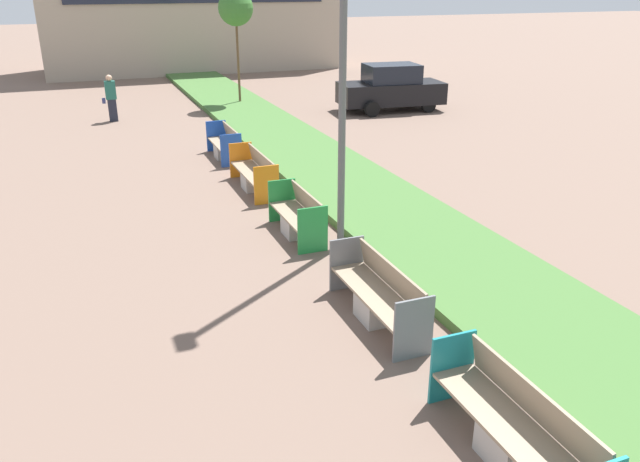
{
  "coord_description": "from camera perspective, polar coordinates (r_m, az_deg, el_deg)",
  "views": [
    {
      "loc": [
        -3.06,
        2.89,
        4.98
      ],
      "look_at": [
        0.9,
        13.01,
        0.6
      ],
      "focal_mm": 35.0,
      "sensor_mm": 36.0,
      "label": 1
    }
  ],
  "objects": [
    {
      "name": "bench_orange_frame",
      "position": [
        16.0,
        -6.0,
        5.12
      ],
      "size": [
        0.65,
        2.44,
        0.94
      ],
      "color": "#ADA8A0",
      "rests_on": "ground"
    },
    {
      "name": "bench_grey_frame",
      "position": [
        9.82,
        5.39,
        -6.1
      ],
      "size": [
        0.65,
        2.37,
        0.94
      ],
      "color": "#ADA8A0",
      "rests_on": "ground"
    },
    {
      "name": "bench_teal_frame",
      "position": [
        7.5,
        17.31,
        -17.09
      ],
      "size": [
        0.65,
        2.43,
        0.94
      ],
      "color": "#ADA8A0",
      "rests_on": "ground"
    },
    {
      "name": "parked_car_distant",
      "position": [
        26.08,
        6.51,
        12.86
      ],
      "size": [
        4.38,
        2.24,
        1.86
      ],
      "rotation": [
        0.0,
        0.0,
        -0.12
      ],
      "color": "black",
      "rests_on": "ground"
    },
    {
      "name": "bench_green_frame",
      "position": [
        12.99,
        -2.02,
        1.12
      ],
      "size": [
        0.65,
        1.95,
        0.94
      ],
      "color": "#ADA8A0",
      "rests_on": "ground"
    },
    {
      "name": "street_lamp_post",
      "position": [
        11.6,
        2.17,
        19.71
      ],
      "size": [
        0.24,
        0.44,
        8.28
      ],
      "color": "#56595B",
      "rests_on": "ground"
    },
    {
      "name": "planter_grass_strip",
      "position": [
        12.08,
        11.99,
        -2.42
      ],
      "size": [
        2.8,
        120.0,
        0.18
      ],
      "color": "#426B33",
      "rests_on": "ground"
    },
    {
      "name": "sapling_tree_far",
      "position": [
        26.98,
        -7.72,
        19.5
      ],
      "size": [
        1.42,
        1.42,
        4.64
      ],
      "color": "brown",
      "rests_on": "ground"
    },
    {
      "name": "pedestrian_walking",
      "position": [
        25.14,
        -18.56,
        11.47
      ],
      "size": [
        0.53,
        0.24,
        1.73
      ],
      "color": "#232633",
      "rests_on": "ground"
    },
    {
      "name": "bench_blue_frame",
      "position": [
        19.04,
        -8.69,
        7.68
      ],
      "size": [
        0.65,
        1.97,
        0.94
      ],
      "color": "#ADA8A0",
      "rests_on": "ground"
    }
  ]
}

